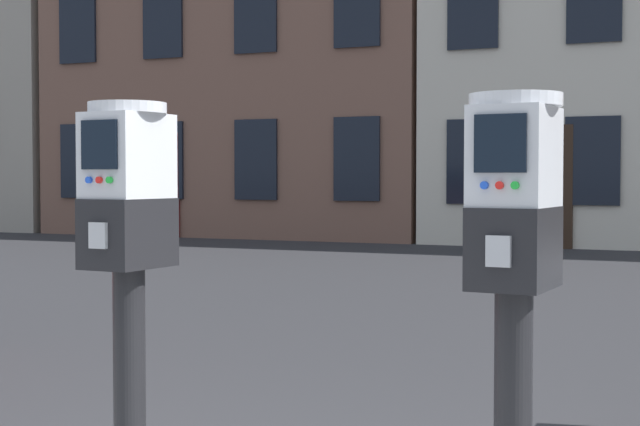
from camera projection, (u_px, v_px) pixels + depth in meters
parking_meter_near_kerb at (128, 247)px, 2.65m from camera, size 0.23×0.26×1.29m
parking_meter_twin_adjacent at (514, 264)px, 2.22m from camera, size 0.23×0.26×1.27m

